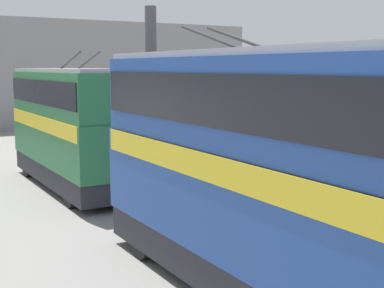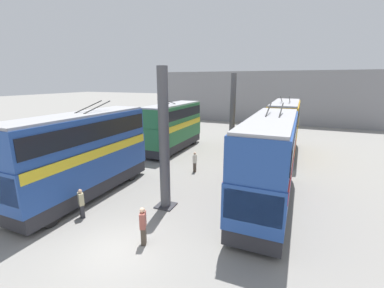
% 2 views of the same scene
% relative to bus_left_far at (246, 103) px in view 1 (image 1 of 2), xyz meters
% --- Properties ---
extents(depot_back_wall, '(0.50, 36.00, 8.55)m').
position_rel_bus_left_far_xyz_m(depot_back_wall, '(18.27, 5.29, 1.37)').
color(depot_back_wall, gray).
rests_on(depot_back_wall, ground_plane).
extents(support_column_far, '(1.03, 1.03, 7.79)m').
position_rel_bus_left_far_xyz_m(support_column_far, '(0.75, 5.29, 0.86)').
color(support_column_far, '#4C4C51').
rests_on(support_column_far, ground_plane).
extents(bus_left_far, '(9.44, 2.54, 5.73)m').
position_rel_bus_left_far_xyz_m(bus_left_far, '(0.00, 0.00, 0.00)').
color(bus_left_far, black).
rests_on(bus_left_far, ground_plane).
extents(bus_right_near, '(9.67, 2.54, 5.79)m').
position_rel_bus_left_far_xyz_m(bus_right_near, '(-14.80, 10.59, 0.03)').
color(bus_right_near, black).
rests_on(bus_right_near, ground_plane).
extents(bus_right_far, '(9.11, 2.54, 5.39)m').
position_rel_bus_left_far_xyz_m(bus_right_far, '(-2.83, 10.59, -0.19)').
color(bus_right_far, black).
rests_on(bus_right_far, ground_plane).
extents(person_aisle_midway, '(0.45, 0.30, 1.63)m').
position_rel_bus_left_far_xyz_m(person_aisle_midway, '(-8.11, 5.97, -2.05)').
color(person_aisle_midway, '#473D33').
rests_on(person_aisle_midway, ground_plane).
extents(oil_drum, '(0.66, 0.66, 0.87)m').
position_rel_bus_left_far_xyz_m(oil_drum, '(0.85, 2.23, -2.47)').
color(oil_drum, '#933828').
rests_on(oil_drum, ground_plane).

